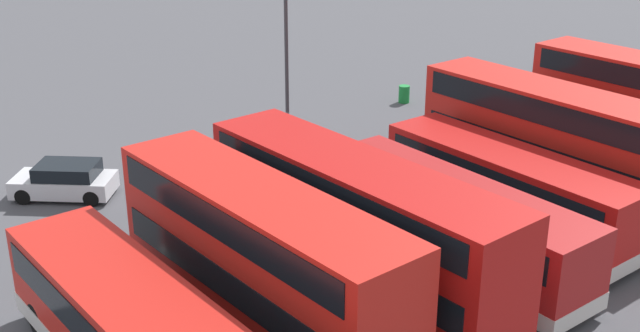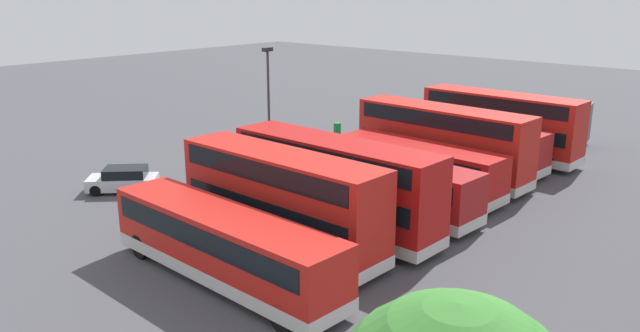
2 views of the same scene
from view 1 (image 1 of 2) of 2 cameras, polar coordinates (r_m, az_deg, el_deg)
ground_plane at (r=34.68m, az=-1.61°, el=-0.12°), size 140.00×140.00×0.00m
bus_single_deck_second at (r=35.06m, az=19.48°, el=1.67°), size 3.10×10.25×2.95m
bus_double_decker_third at (r=31.91m, az=16.36°, el=1.69°), size 2.99×11.36×4.55m
bus_single_deck_fourth at (r=29.32m, az=13.43°, el=-1.53°), size 3.03×10.24×2.95m
bus_single_deck_fifth at (r=26.30m, az=9.51°, el=-3.99°), size 3.07×10.31×2.95m
bus_double_decker_sixth at (r=23.68m, az=2.60°, el=-4.48°), size 2.75×11.46×4.55m
bus_double_decker_seventh at (r=21.94m, az=-4.36°, el=-6.79°), size 2.75×10.79×4.55m
car_hatchback_silver at (r=33.10m, az=-17.89°, el=-1.01°), size 4.07×4.04×1.43m
lamp_post_tall at (r=33.44m, az=-2.42°, el=7.40°), size 0.70×0.30×7.91m
waste_bin_yellow at (r=43.93m, az=6.08°, el=5.17°), size 0.60×0.60×0.95m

